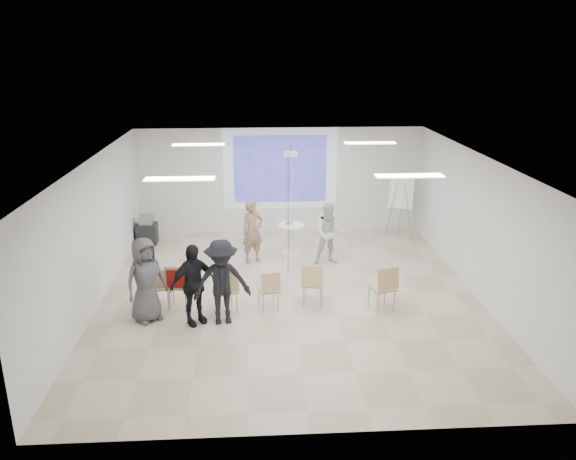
{
  "coord_description": "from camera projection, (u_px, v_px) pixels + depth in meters",
  "views": [
    {
      "loc": [
        -0.71,
        -11.0,
        5.14
      ],
      "look_at": [
        0.0,
        0.8,
        1.25
      ],
      "focal_mm": 35.0,
      "sensor_mm": 36.0,
      "label": 1
    }
  ],
  "objects": [
    {
      "name": "projection_halo",
      "position": [
        280.0,
        169.0,
        15.75
      ],
      "size": [
        3.2,
        0.01,
        2.3
      ],
      "primitive_type": "cube",
      "color": "silver",
      "rests_on": "wall_back"
    },
    {
      "name": "laptop",
      "position": [
        226.0,
        288.0,
        11.28
      ],
      "size": [
        0.4,
        0.35,
        0.03
      ],
      "primitive_type": "imported",
      "rotation": [
        0.0,
        0.0,
        3.48
      ],
      "color": "black",
      "rests_on": "chair_left_inner"
    },
    {
      "name": "chair_right_far",
      "position": [
        384.0,
        285.0,
        11.22
      ],
      "size": [
        0.59,
        0.62,
        0.99
      ],
      "rotation": [
        0.0,
        0.0,
        0.31
      ],
      "color": "tan",
      "rests_on": "floor"
    },
    {
      "name": "av_cart",
      "position": [
        147.0,
        231.0,
        15.19
      ],
      "size": [
        0.54,
        0.43,
        0.81
      ],
      "rotation": [
        0.0,
        0.0,
        -0.0
      ],
      "color": "black",
      "rests_on": "floor"
    },
    {
      "name": "flipchart_easel",
      "position": [
        401.0,
        193.0,
        15.31
      ],
      "size": [
        0.73,
        0.58,
        1.8
      ],
      "rotation": [
        0.0,
        0.0,
        -0.39
      ],
      "color": "gray",
      "rests_on": "floor"
    },
    {
      "name": "projection_image",
      "position": [
        280.0,
        169.0,
        15.74
      ],
      "size": [
        2.6,
        0.01,
        1.9
      ],
      "primitive_type": "cube",
      "color": "#3538B5",
      "rests_on": "wall_back"
    },
    {
      "name": "fluor_panel_ne",
      "position": [
        370.0,
        143.0,
        13.16
      ],
      "size": [
        1.2,
        0.3,
        0.02
      ],
      "primitive_type": "cube",
      "color": "white",
      "rests_on": "ceiling"
    },
    {
      "name": "wall_back",
      "position": [
        280.0,
        181.0,
        15.92
      ],
      "size": [
        8.0,
        0.1,
        3.0
      ],
      "primitive_type": "cube",
      "color": "silver",
      "rests_on": "floor"
    },
    {
      "name": "audience_outer",
      "position": [
        145.0,
        275.0,
        10.78
      ],
      "size": [
        1.1,
        1.06,
        1.9
      ],
      "primitive_type": "imported",
      "rotation": [
        0.0,
        0.0,
        0.69
      ],
      "color": "#545459",
      "rests_on": "floor"
    },
    {
      "name": "fluor_panel_se",
      "position": [
        409.0,
        176.0,
        9.84
      ],
      "size": [
        1.2,
        0.3,
        0.02
      ],
      "primitive_type": "cube",
      "color": "white",
      "rests_on": "ceiling"
    },
    {
      "name": "chair_center",
      "position": [
        269.0,
        287.0,
        11.33
      ],
      "size": [
        0.49,
        0.51,
        0.84
      ],
      "rotation": [
        0.0,
        0.0,
        0.27
      ],
      "color": "tan",
      "rests_on": "floor"
    },
    {
      "name": "fluor_panel_nw",
      "position": [
        198.0,
        145.0,
        12.93
      ],
      "size": [
        1.2,
        0.3,
        0.02
      ],
      "primitive_type": "cube",
      "color": "white",
      "rests_on": "ceiling"
    },
    {
      "name": "red_jacket",
      "position": [
        177.0,
        279.0,
        11.19
      ],
      "size": [
        0.4,
        0.15,
        0.37
      ],
      "primitive_type": "cube",
      "rotation": [
        0.0,
        0.0,
        -0.16
      ],
      "color": "maroon",
      "rests_on": "chair_left_mid"
    },
    {
      "name": "fluor_panel_sw",
      "position": [
        180.0,
        179.0,
        9.61
      ],
      "size": [
        1.2,
        0.3,
        0.02
      ],
      "primitive_type": "cube",
      "color": "white",
      "rests_on": "ceiling"
    },
    {
      "name": "ceiling_projector",
      "position": [
        291.0,
        160.0,
        12.66
      ],
      "size": [
        0.3,
        0.25,
        3.0
      ],
      "color": "white",
      "rests_on": "ceiling"
    },
    {
      "name": "chair_right_inner",
      "position": [
        313.0,
        281.0,
        11.48
      ],
      "size": [
        0.53,
        0.55,
        0.93
      ],
      "rotation": [
        0.0,
        0.0,
        -0.22
      ],
      "color": "tan",
      "rests_on": "floor"
    },
    {
      "name": "chair_left_mid",
      "position": [
        177.0,
        283.0,
        11.37
      ],
      "size": [
        0.52,
        0.55,
        0.96
      ],
      "rotation": [
        0.0,
        0.0,
        -0.16
      ],
      "color": "tan",
      "rests_on": "floor"
    },
    {
      "name": "wall_right",
      "position": [
        482.0,
        227.0,
        11.84
      ],
      "size": [
        0.1,
        9.0,
        3.0
      ],
      "primitive_type": "cube",
      "color": "silver",
      "rests_on": "floor"
    },
    {
      "name": "floor",
      "position": [
        290.0,
        299.0,
        12.09
      ],
      "size": [
        8.0,
        9.0,
        0.1
      ],
      "primitive_type": "cube",
      "color": "beige",
      "rests_on": "ground"
    },
    {
      "name": "audience_left",
      "position": [
        193.0,
        279.0,
        10.66
      ],
      "size": [
        1.25,
        1.13,
        1.85
      ],
      "primitive_type": "imported",
      "rotation": [
        0.0,
        0.0,
        0.58
      ],
      "color": "black",
      "rests_on": "floor"
    },
    {
      "name": "player_right",
      "position": [
        329.0,
        230.0,
        13.69
      ],
      "size": [
        0.86,
        0.7,
        1.72
      ],
      "primitive_type": "imported",
      "rotation": [
        0.0,
        0.0,
        0.04
      ],
      "color": "white",
      "rests_on": "floor"
    },
    {
      "name": "pedestal_table",
      "position": [
        291.0,
        237.0,
        14.4
      ],
      "size": [
        0.86,
        0.86,
        0.83
      ],
      "rotation": [
        0.0,
        0.0,
        -0.34
      ],
      "color": "white",
      "rests_on": "floor"
    },
    {
      "name": "controller_left",
      "position": [
        260.0,
        213.0,
        13.93
      ],
      "size": [
        0.09,
        0.12,
        0.04
      ],
      "primitive_type": "cube",
      "rotation": [
        0.0,
        0.0,
        0.48
      ],
      "color": "white",
      "rests_on": "player_left"
    },
    {
      "name": "player_left",
      "position": [
        253.0,
        227.0,
        13.77
      ],
      "size": [
        0.78,
        0.69,
        1.79
      ],
      "primitive_type": "imported",
      "rotation": [
        0.0,
        0.0,
        0.48
      ],
      "color": "#95735B",
      "rests_on": "floor"
    },
    {
      "name": "chair_left_inner",
      "position": [
        227.0,
        288.0,
        11.18
      ],
      "size": [
        0.56,
        0.58,
        0.92
      ],
      "rotation": [
        0.0,
        0.0,
        0.34
      ],
      "color": "tan",
      "rests_on": "floor"
    },
    {
      "name": "audience_mid",
      "position": [
        222.0,
        277.0,
        10.66
      ],
      "size": [
        1.34,
        0.86,
        1.93
      ],
      "primitive_type": "imported",
      "rotation": [
        0.0,
        0.0,
        0.15
      ],
      "color": "black",
      "rests_on": "floor"
    },
    {
      "name": "ceiling",
      "position": [
        290.0,
        156.0,
        11.12
      ],
      "size": [
        8.0,
        9.0,
        0.1
      ],
      "primitive_type": "cube",
      "color": "white",
      "rests_on": "wall_back"
    },
    {
      "name": "controller_right",
      "position": [
        321.0,
        215.0,
        13.82
      ],
      "size": [
        0.05,
        0.13,
        0.04
      ],
      "primitive_type": "cube",
      "rotation": [
        0.0,
        0.0,
        0.04
      ],
      "color": "white",
      "rests_on": "player_right"
    },
    {
      "name": "chair_far_left",
      "position": [
        161.0,
        284.0,
        11.44
      ],
      "size": [
        0.48,
        0.5,
        0.86
      ],
      "rotation": [
        0.0,
        0.0,
        0.2
      ],
      "color": "#D0B578",
      "rests_on": "floor"
    },
    {
      "name": "wall_left",
      "position": [
        91.0,
        234.0,
        11.38
      ],
      "size": [
        0.1,
        9.0,
        3.0
      ],
      "primitive_type": "cube",
      "color": "silver",
      "rests_on": "floor"
    }
  ]
}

